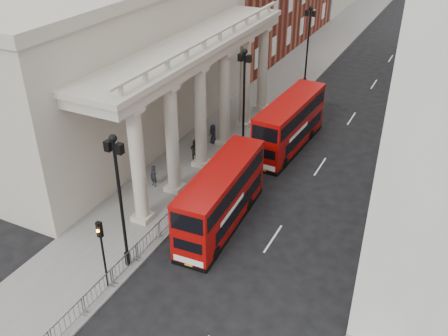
% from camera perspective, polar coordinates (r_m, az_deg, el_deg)
% --- Properties ---
extents(ground, '(260.00, 260.00, 0.00)m').
position_cam_1_polar(ground, '(27.47, -14.83, -15.99)').
color(ground, black).
rests_on(ground, ground).
extents(sidewalk_west, '(6.00, 140.00, 0.12)m').
position_cam_1_polar(sidewalk_west, '(50.49, 4.39, 7.60)').
color(sidewalk_west, slate).
rests_on(sidewalk_west, ground).
extents(sidewalk_east, '(3.00, 140.00, 0.12)m').
position_cam_1_polar(sidewalk_east, '(47.50, 23.14, 3.62)').
color(sidewalk_east, slate).
rests_on(sidewalk_east, ground).
extents(kerb, '(0.20, 140.00, 0.14)m').
position_cam_1_polar(kerb, '(49.57, 7.57, 6.98)').
color(kerb, slate).
rests_on(kerb, ground).
extents(portico_building, '(9.00, 28.00, 12.00)m').
position_cam_1_polar(portico_building, '(42.09, -11.46, 11.05)').
color(portico_building, '#AAA28F').
rests_on(portico_building, ground).
extents(lamp_post_south, '(1.05, 0.44, 8.32)m').
position_cam_1_polar(lamp_post_south, '(27.00, -11.83, -2.94)').
color(lamp_post_south, black).
rests_on(lamp_post_south, sidewalk_west).
extents(lamp_post_mid, '(1.05, 0.44, 8.32)m').
position_cam_1_polar(lamp_post_mid, '(39.26, 2.30, 8.53)').
color(lamp_post_mid, black).
rests_on(lamp_post_mid, sidewalk_west).
extents(lamp_post_north, '(1.05, 0.44, 8.32)m').
position_cam_1_polar(lamp_post_north, '(53.53, 9.58, 14.10)').
color(lamp_post_north, black).
rests_on(lamp_post_north, sidewalk_west).
extents(traffic_light, '(0.28, 0.33, 4.30)m').
position_cam_1_polar(traffic_light, '(26.75, -13.84, -8.34)').
color(traffic_light, black).
rests_on(traffic_light, sidewalk_west).
extents(crowd_barriers, '(0.50, 18.75, 1.10)m').
position_cam_1_polar(crowd_barriers, '(28.35, -12.68, -12.03)').
color(crowd_barriers, gray).
rests_on(crowd_barriers, sidewalk_west).
extents(bus_near, '(2.76, 9.55, 4.08)m').
position_cam_1_polar(bus_near, '(31.30, -0.30, -3.26)').
color(bus_near, '#930806').
rests_on(bus_near, ground).
extents(bus_far, '(2.86, 9.89, 4.22)m').
position_cam_1_polar(bus_far, '(40.93, 7.51, 5.10)').
color(bus_far, '#A30907').
rests_on(bus_far, ground).
extents(pedestrian_a, '(0.67, 0.52, 1.61)m').
position_cam_1_polar(pedestrian_a, '(36.06, -8.04, -0.92)').
color(pedestrian_a, black).
rests_on(pedestrian_a, sidewalk_west).
extents(pedestrian_b, '(0.87, 0.70, 1.69)m').
position_cam_1_polar(pedestrian_b, '(39.23, -3.36, 2.13)').
color(pedestrian_b, black).
rests_on(pedestrian_b, sidewalk_west).
extents(pedestrian_c, '(0.98, 0.87, 1.68)m').
position_cam_1_polar(pedestrian_c, '(41.67, -1.26, 3.94)').
color(pedestrian_c, black).
rests_on(pedestrian_c, sidewalk_west).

